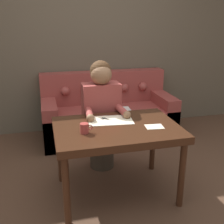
# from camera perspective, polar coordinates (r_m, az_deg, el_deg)

# --- Properties ---
(ground_plane) EXTENTS (16.00, 16.00, 0.00)m
(ground_plane) POSITION_cam_1_polar(r_m,az_deg,el_deg) (2.99, 2.29, -15.57)
(ground_plane) COLOR #4C3323
(wall_back) EXTENTS (8.00, 0.06, 2.60)m
(wall_back) POSITION_cam_1_polar(r_m,az_deg,el_deg) (4.30, -4.64, 13.56)
(wall_back) COLOR brown
(wall_back) RESTS_ON ground_plane
(dining_table) EXTENTS (1.16, 0.82, 0.72)m
(dining_table) POSITION_cam_1_polar(r_m,az_deg,el_deg) (2.66, 0.95, -4.47)
(dining_table) COLOR #381E11
(dining_table) RESTS_ON ground_plane
(couch) EXTENTS (1.87, 0.85, 0.92)m
(couch) POSITION_cam_1_polar(r_m,az_deg,el_deg) (4.14, -0.96, -0.49)
(couch) COLOR brown
(couch) RESTS_ON ground_plane
(person) EXTENTS (0.45, 0.56, 1.25)m
(person) POSITION_cam_1_polar(r_m,az_deg,el_deg) (3.14, -2.15, -0.42)
(person) COLOR #33281E
(person) RESTS_ON ground_plane
(pattern_paper_main) EXTENTS (0.46, 0.32, 0.00)m
(pattern_paper_main) POSITION_cam_1_polar(r_m,az_deg,el_deg) (2.76, -0.33, -1.70)
(pattern_paper_main) COLOR beige
(pattern_paper_main) RESTS_ON dining_table
(pattern_paper_offcut) EXTENTS (0.17, 0.14, 0.00)m
(pattern_paper_offcut) POSITION_cam_1_polar(r_m,az_deg,el_deg) (2.63, 8.60, -2.97)
(pattern_paper_offcut) COLOR beige
(pattern_paper_offcut) RESTS_ON dining_table
(scissors) EXTENTS (0.18, 0.17, 0.01)m
(scissors) POSITION_cam_1_polar(r_m,az_deg,el_deg) (2.79, -1.07, -1.48)
(scissors) COLOR silver
(scissors) RESTS_ON dining_table
(mug) EXTENTS (0.11, 0.08, 0.09)m
(mug) POSITION_cam_1_polar(r_m,az_deg,el_deg) (2.47, -5.59, -3.31)
(mug) COLOR #9E3833
(mug) RESTS_ON dining_table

